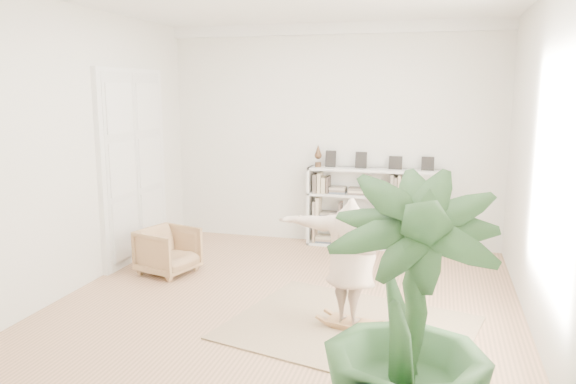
% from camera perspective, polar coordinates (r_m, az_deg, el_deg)
% --- Properties ---
extents(floor, '(6.00, 6.00, 0.00)m').
position_cam_1_polar(floor, '(6.88, -0.34, -11.45)').
color(floor, '#916B4A').
rests_on(floor, ground).
extents(room_shell, '(6.00, 6.00, 6.00)m').
position_cam_1_polar(room_shell, '(9.30, 4.64, 16.23)').
color(room_shell, silver).
rests_on(room_shell, floor).
extents(doors, '(0.09, 1.78, 2.92)m').
position_cam_1_polar(doors, '(8.74, -15.36, 2.40)').
color(doors, white).
rests_on(doors, floor).
extents(bookshelf, '(2.20, 0.35, 1.64)m').
position_cam_1_polar(bookshelf, '(9.23, 8.79, -1.76)').
color(bookshelf, silver).
rests_on(bookshelf, floor).
extents(armchair, '(0.88, 0.87, 0.65)m').
position_cam_1_polar(armchair, '(8.10, -12.07, -5.86)').
color(armchair, tan).
rests_on(armchair, floor).
extents(rug, '(2.91, 2.54, 0.02)m').
position_cam_1_polar(rug, '(6.31, 6.28, -13.53)').
color(rug, tan).
rests_on(rug, floor).
extents(rocker_board, '(0.54, 0.40, 0.10)m').
position_cam_1_polar(rocker_board, '(6.29, 6.29, -13.06)').
color(rocker_board, '#94633B').
rests_on(rocker_board, rug).
extents(person, '(1.74, 0.85, 1.36)m').
position_cam_1_polar(person, '(6.03, 6.43, -6.61)').
color(person, beige).
rests_on(person, rocker_board).
extents(houseplant, '(1.21, 1.21, 2.02)m').
position_cam_1_polar(houseplant, '(3.93, 12.01, -13.11)').
color(houseplant, '#2B5128').
rests_on(houseplant, floor).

